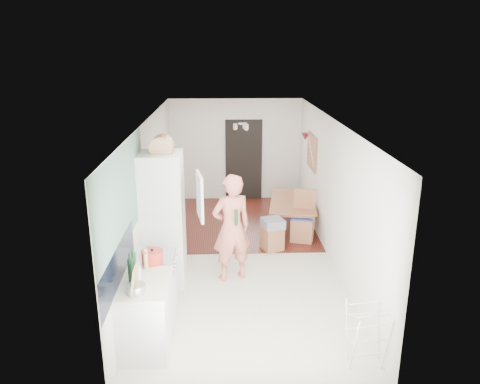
{
  "coord_description": "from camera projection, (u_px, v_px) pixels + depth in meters",
  "views": [
    {
      "loc": [
        -0.3,
        -7.74,
        3.7
      ],
      "look_at": [
        -0.01,
        0.2,
        1.21
      ],
      "focal_mm": 35.0,
      "sensor_mm": 36.0,
      "label": 1
    }
  ],
  "objects": [
    {
      "name": "room_shell",
      "position": [
        241.0,
        193.0,
        8.12
      ],
      "size": [
        3.2,
        7.0,
        2.5
      ],
      "primitive_type": null,
      "color": "silver",
      "rests_on": "ground"
    },
    {
      "name": "sage_wall_panel",
      "position": [
        123.0,
        197.0,
        5.98
      ],
      "size": [
        0.02,
        3.0,
        1.3
      ],
      "primitive_type": "cube",
      "color": "slate",
      "rests_on": "room_shell"
    },
    {
      "name": "pinboard_frame",
      "position": [
        311.0,
        152.0,
        9.9
      ],
      "size": [
        0.0,
        0.94,
        0.74
      ],
      "primitive_type": "cube",
      "color": "#A8603E",
      "rests_on": "room_shell"
    },
    {
      "name": "base_cabinet",
      "position": [
        146.0,
        317.0,
        5.89
      ],
      "size": [
        0.6,
        0.9,
        0.86
      ],
      "primitive_type": "cube",
      "color": "silver",
      "rests_on": "room_shell"
    },
    {
      "name": "red_casserole",
      "position": [
        152.0,
        257.0,
        6.24
      ],
      "size": [
        0.33,
        0.33,
        0.17
      ],
      "primitive_type": "cylinder",
      "rotation": [
        0.0,
        0.0,
        -0.14
      ],
      "color": "red",
      "rests_on": "cooker_top"
    },
    {
      "name": "steel_pan",
      "position": [
        136.0,
        289.0,
        5.48
      ],
      "size": [
        0.25,
        0.25,
        0.11
      ],
      "primitive_type": "cylinder",
      "rotation": [
        0.0,
        0.0,
        -0.15
      ],
      "color": "#B9B9BB",
      "rests_on": "worktop"
    },
    {
      "name": "chopping_boards",
      "position": [
        135.0,
        278.0,
        5.49
      ],
      "size": [
        0.12,
        0.25,
        0.34
      ],
      "primitive_type": null,
      "rotation": [
        0.0,
        0.0,
        0.35
      ],
      "color": "tan",
      "rests_on": "worktop"
    },
    {
      "name": "bottle_c",
      "position": [
        138.0,
        274.0,
        5.75
      ],
      "size": [
        0.09,
        0.09,
        0.2
      ],
      "primitive_type": "cylinder",
      "rotation": [
        0.0,
        0.0,
        0.06
      ],
      "color": "beige",
      "rests_on": "worktop"
    },
    {
      "name": "dining_table",
      "position": [
        294.0,
        216.0,
        9.88
      ],
      "size": [
        0.99,
        1.52,
        0.5
      ],
      "primitive_type": "imported",
      "rotation": [
        0.0,
        0.0,
        1.43
      ],
      "color": "#A8603E",
      "rests_on": "floor"
    },
    {
      "name": "held_bottle",
      "position": [
        236.0,
        218.0,
        7.27
      ],
      "size": [
        0.06,
        0.06,
        0.26
      ],
      "primitive_type": "cylinder",
      "color": "#1B3E23",
      "rests_on": "person"
    },
    {
      "name": "pepper_mill_front",
      "position": [
        135.0,
        263.0,
        5.99
      ],
      "size": [
        0.08,
        0.08,
        0.23
      ],
      "primitive_type": "cylinder",
      "rotation": [
        0.0,
        0.0,
        0.29
      ],
      "color": "tan",
      "rests_on": "worktop"
    },
    {
      "name": "person",
      "position": [
        231.0,
        218.0,
        7.48
      ],
      "size": [
        0.89,
        0.73,
        2.11
      ],
      "primitive_type": "imported",
      "rotation": [
        0.0,
        0.0,
        3.48
      ],
      "color": "#DE7463",
      "rests_on": "floor"
    },
    {
      "name": "bottle_b",
      "position": [
        134.0,
        264.0,
        5.87
      ],
      "size": [
        0.09,
        0.09,
        0.31
      ],
      "primitive_type": "cylinder",
      "rotation": [
        0.0,
        0.0,
        0.27
      ],
      "color": "#1B3E23",
      "rests_on": "worktop"
    },
    {
      "name": "bread_bin",
      "position": [
        162.0,
        147.0,
        7.06
      ],
      "size": [
        0.39,
        0.37,
        0.19
      ],
      "primitive_type": null,
      "rotation": [
        0.0,
        0.0,
        -0.11
      ],
      "color": "tan",
      "rests_on": "fridge_housing"
    },
    {
      "name": "wood_floor_overlay",
      "position": [
        238.0,
        222.0,
        10.26
      ],
      "size": [
        3.2,
        3.3,
        0.01
      ],
      "primitive_type": "cube",
      "color": "#592218",
      "rests_on": "room_shell"
    },
    {
      "name": "drying_rack",
      "position": [
        366.0,
        337.0,
        5.56
      ],
      "size": [
        0.45,
        0.41,
        0.78
      ],
      "primitive_type": null,
      "rotation": [
        0.0,
        0.0,
        0.14
      ],
      "color": "silver",
      "rests_on": "floor"
    },
    {
      "name": "tile_splashback",
      "position": [
        119.0,
        266.0,
        5.67
      ],
      "size": [
        0.02,
        1.9,
        0.5
      ],
      "primitive_type": "cube",
      "color": "black",
      "rests_on": "room_shell"
    },
    {
      "name": "pinboard",
      "position": [
        312.0,
        152.0,
        9.9
      ],
      "size": [
        0.03,
        0.9,
        0.7
      ],
      "primitive_type": "cube",
      "color": "tan",
      "rests_on": "room_shell"
    },
    {
      "name": "doorway_recess",
      "position": [
        244.0,
        160.0,
        11.52
      ],
      "size": [
        0.9,
        0.04,
        2.0
      ],
      "primitive_type": "cube",
      "color": "black",
      "rests_on": "room_shell"
    },
    {
      "name": "worktop",
      "position": [
        144.0,
        284.0,
        5.76
      ],
      "size": [
        0.62,
        0.92,
        0.06
      ],
      "primitive_type": "cube",
      "color": "#EDE5CD",
      "rests_on": "room_shell"
    },
    {
      "name": "cooker_top",
      "position": [
        152.0,
        257.0,
        6.47
      ],
      "size": [
        0.6,
        0.6,
        0.04
      ],
      "primitive_type": "cube",
      "color": "#B9B9BB",
      "rests_on": "room_shell"
    },
    {
      "name": "pepper_mill_back",
      "position": [
        146.0,
        261.0,
        6.07
      ],
      "size": [
        0.07,
        0.07,
        0.22
      ],
      "primitive_type": "cylinder",
      "rotation": [
        0.0,
        0.0,
        0.1
      ],
      "color": "tan",
      "rests_on": "worktop"
    },
    {
      "name": "grey_drape",
      "position": [
        273.0,
        223.0,
        8.7
      ],
      "size": [
        0.46,
        0.46,
        0.17
      ],
      "primitive_type": "cube",
      "rotation": [
        0.0,
        0.0,
        0.28
      ],
      "color": "gray",
      "rests_on": "stool"
    },
    {
      "name": "bottle_a",
      "position": [
        131.0,
        270.0,
        5.73
      ],
      "size": [
        0.08,
        0.08,
        0.31
      ],
      "primitive_type": "cylinder",
      "rotation": [
        0.0,
        0.0,
        -0.09
      ],
      "color": "#1B3E23",
      "rests_on": "worktop"
    },
    {
      "name": "range_cooker",
      "position": [
        154.0,
        287.0,
        6.61
      ],
      "size": [
        0.6,
        0.6,
        0.88
      ],
      "primitive_type": "cube",
      "color": "silver",
      "rests_on": "room_shell"
    },
    {
      "name": "fridge_housing",
      "position": [
        163.0,
        219.0,
        7.39
      ],
      "size": [
        0.66,
        0.66,
        2.15
      ],
      "primitive_type": "cube",
      "color": "silver",
      "rests_on": "room_shell"
    },
    {
      "name": "floor",
      "position": [
        241.0,
        259.0,
        8.5
      ],
      "size": [
        3.2,
        7.0,
        0.01
      ],
      "primitive_type": "cube",
      "color": "silver",
      "rests_on": "ground"
    },
    {
      "name": "fridge_interior",
      "position": [
        181.0,
        190.0,
        7.26
      ],
      "size": [
        0.02,
        0.52,
        0.66
      ],
      "primitive_type": "cube",
      "color": "white",
      "rests_on": "room_shell"
    },
    {
      "name": "fridge_door",
      "position": [
        200.0,
        196.0,
        6.98
      ],
      "size": [
        0.14,
        0.56,
        0.7
      ],
      "primitive_type": "cube",
      "rotation": [
        0.0,
        0.0,
        -1.4
      ],
      "color": "silver",
      "rests_on": "room_shell"
    },
    {
      "name": "dining_chair",
      "position": [
        303.0,
        216.0,
        9.15
      ],
      "size": [
        0.52,
        0.52,
        1.0
      ],
      "primitive_type": null,
      "rotation": [
        0.0,
        0.0,
        -0.27
      ],
      "color": "#A8603E",
      "rests_on": "floor"
    },
    {
      "name": "stool",
      "position": [
        272.0,
        238.0,
        8.81
      ],
      "size": [
        0.46,
        0.46,
        0.46
      ],
      "primitive_type": null,
      "rotation": [
        0.0,
        0.0,
        0.39
      ],
      "color": "#A8603E",
      "rests_on": "floor"
    },
    {
      "name": "wall_sconce",
      "position": [
        305.0,
        137.0,
        10.46
      ],
      "size": [
        0.18,
        0.18,
        0.16
      ],
      "primitive_type": "cone",
      "color": "maroon",
      "rests_on": "room_shell"
    }
  ]
}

